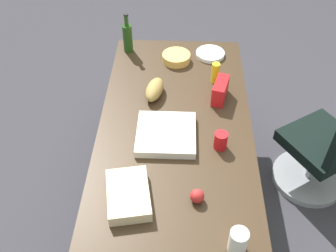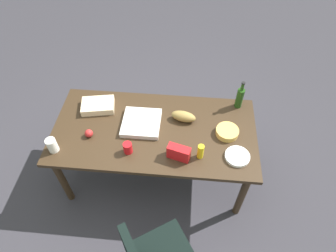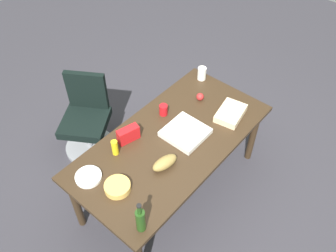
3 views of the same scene
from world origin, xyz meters
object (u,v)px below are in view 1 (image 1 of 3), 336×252
wine_bottle (128,37)px  chip_bowl (176,58)px  pizza_box (166,134)px  paper_plate_stack (210,54)px  apple_red (197,196)px  bread_loaf (154,90)px  conference_table (175,132)px  mayo_jar (238,241)px  sheet_cake (128,195)px  office_chair (324,153)px  red_solo_cup (221,141)px  chip_bag_red (220,90)px  mustard_bottle (215,73)px

wine_bottle → chip_bowl: bearing=-108.2°
pizza_box → paper_plate_stack: bearing=-18.6°
pizza_box → paper_plate_stack: 0.95m
apple_red → bread_loaf: bread_loaf is taller
conference_table → apple_red: bearing=-167.7°
pizza_box → mayo_jar: mayo_jar is taller
apple_red → sheet_cake: (-0.00, 0.36, -0.00)m
conference_table → pizza_box: 0.18m
pizza_box → sheet_cake: bearing=159.1°
pizza_box → chip_bowl: bearing=-2.9°
chip_bowl → apple_red: 1.29m
bread_loaf → mayo_jar: mayo_jar is taller
apple_red → sheet_cake: apple_red is taller
bread_loaf → sheet_cake: (-0.87, 0.08, -0.02)m
apple_red → sheet_cake: size_ratio=0.24×
conference_table → apple_red: size_ratio=25.53×
conference_table → mayo_jar: bearing=-160.1°
office_chair → conference_table: bearing=97.7°
office_chair → sheet_cake: 1.58m
sheet_cake → red_solo_cup: 0.64m
chip_bag_red → mayo_jar: mayo_jar is taller
chip_bowl → red_solo_cup: size_ratio=1.94×
apple_red → paper_plate_stack: apple_red is taller
sheet_cake → wine_bottle: wine_bottle is taller
pizza_box → wine_bottle: 1.00m
bread_loaf → mustard_bottle: 0.45m
bread_loaf → red_solo_cup: red_solo_cup is taller
office_chair → bread_loaf: (0.12, 1.24, 0.46)m
chip_bowl → mayo_jar: bearing=-168.2°
mustard_bottle → office_chair: bearing=-109.7°
bread_loaf → red_solo_cup: (-0.47, -0.42, 0.01)m
paper_plate_stack → sheet_cake: bearing=160.5°
sheet_cake → office_chair: bearing=-60.6°
mustard_bottle → mayo_jar: size_ratio=1.08×
pizza_box → sheet_cake: sheet_cake is taller
apple_red → mustard_bottle: (1.03, -0.14, 0.04)m
pizza_box → mayo_jar: bearing=-153.4°
mayo_jar → paper_plate_stack: bearing=2.3°
sheet_cake → mayo_jar: 0.61m
office_chair → pizza_box: bearing=103.6°
office_chair → paper_plate_stack: 1.13m
bread_loaf → wine_bottle: wine_bottle is taller
sheet_cake → chip_bowl: bearing=-9.8°
apple_red → mayo_jar: 0.33m
sheet_cake → pizza_box: bearing=-21.0°
paper_plate_stack → wine_bottle: bearing=86.1°
sheet_cake → chip_bag_red: 1.00m
office_chair → wine_bottle: (0.67, 1.48, 0.53)m
mayo_jar → pizza_box: bearing=26.5°
chip_bowl → bread_loaf: (-0.42, 0.14, 0.02)m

